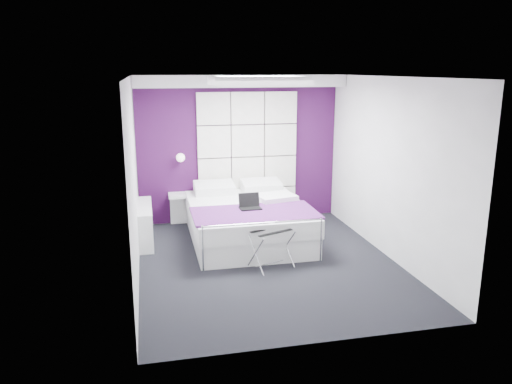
% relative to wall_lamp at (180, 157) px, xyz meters
% --- Properties ---
extents(floor, '(4.40, 4.40, 0.00)m').
position_rel_wall_lamp_xyz_m(floor, '(1.05, -2.06, -1.22)').
color(floor, black).
rests_on(floor, ground).
extents(ceiling, '(4.40, 4.40, 0.00)m').
position_rel_wall_lamp_xyz_m(ceiling, '(1.05, -2.06, 1.38)').
color(ceiling, white).
rests_on(ceiling, wall_back).
extents(wall_back, '(3.60, 0.00, 3.60)m').
position_rel_wall_lamp_xyz_m(wall_back, '(1.05, 0.14, 0.08)').
color(wall_back, silver).
rests_on(wall_back, floor).
extents(wall_left, '(0.00, 4.40, 4.40)m').
position_rel_wall_lamp_xyz_m(wall_left, '(-0.75, -2.06, 0.08)').
color(wall_left, silver).
rests_on(wall_left, floor).
extents(wall_right, '(0.00, 4.40, 4.40)m').
position_rel_wall_lamp_xyz_m(wall_right, '(2.85, -2.06, 0.08)').
color(wall_right, silver).
rests_on(wall_right, floor).
extents(accent_wall, '(3.58, 0.02, 2.58)m').
position_rel_wall_lamp_xyz_m(accent_wall, '(1.05, 0.13, 0.08)').
color(accent_wall, '#370D3A').
rests_on(accent_wall, wall_back).
extents(soffit, '(3.58, 0.50, 0.20)m').
position_rel_wall_lamp_xyz_m(soffit, '(1.05, -0.11, 1.28)').
color(soffit, white).
rests_on(soffit, wall_back).
extents(headboard, '(1.80, 0.08, 2.30)m').
position_rel_wall_lamp_xyz_m(headboard, '(1.20, 0.08, -0.05)').
color(headboard, silver).
rests_on(headboard, wall_back).
extents(skylight, '(1.36, 0.86, 0.12)m').
position_rel_wall_lamp_xyz_m(skylight, '(1.05, -1.46, 1.33)').
color(skylight, white).
rests_on(skylight, ceiling).
extents(wall_lamp, '(0.15, 0.15, 0.15)m').
position_rel_wall_lamp_xyz_m(wall_lamp, '(0.00, 0.00, 0.00)').
color(wall_lamp, white).
rests_on(wall_lamp, wall_back).
extents(radiator, '(0.22, 1.20, 0.60)m').
position_rel_wall_lamp_xyz_m(radiator, '(-0.64, -0.76, -0.92)').
color(radiator, white).
rests_on(radiator, floor).
extents(bed, '(1.85, 2.24, 0.78)m').
position_rel_wall_lamp_xyz_m(bed, '(0.96, -1.03, -0.89)').
color(bed, white).
rests_on(bed, floor).
extents(nightstand, '(0.46, 0.35, 0.05)m').
position_rel_wall_lamp_xyz_m(nightstand, '(-0.00, -0.04, -0.66)').
color(nightstand, white).
rests_on(nightstand, wall_back).
extents(luggage_rack, '(0.55, 0.40, 0.54)m').
position_rel_wall_lamp_xyz_m(luggage_rack, '(1.06, -2.22, -0.95)').
color(luggage_rack, silver).
rests_on(luggage_rack, floor).
extents(laptop, '(0.32, 0.23, 0.23)m').
position_rel_wall_lamp_xyz_m(laptop, '(0.93, -1.38, -0.53)').
color(laptop, black).
rests_on(laptop, bed).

